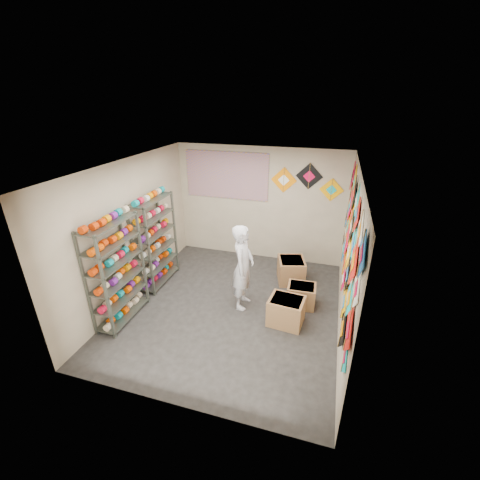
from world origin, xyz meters
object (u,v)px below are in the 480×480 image
(carton_a, at_px, (286,311))
(carton_c, at_px, (291,270))
(shelf_rack_back, at_px, (155,242))
(shelf_rack_front, at_px, (117,272))
(carton_b, at_px, (301,295))
(shopkeeper, at_px, (243,267))

(carton_a, relative_size, carton_c, 1.00)
(shelf_rack_back, xyz_separation_m, carton_a, (2.87, -0.61, -0.70))
(carton_a, bearing_deg, shelf_rack_front, -160.72)
(shelf_rack_front, relative_size, shelf_rack_back, 1.00)
(shelf_rack_back, xyz_separation_m, carton_c, (2.75, 0.82, -0.69))
(shelf_rack_back, distance_m, carton_c, 2.95)
(shelf_rack_front, relative_size, carton_b, 3.61)
(shelf_rack_back, relative_size, carton_a, 3.18)
(carton_a, height_order, carton_b, carton_a)
(shopkeeper, xyz_separation_m, carton_a, (0.88, -0.31, -0.58))
(shopkeeper, bearing_deg, shelf_rack_back, 80.41)
(carton_c, bearing_deg, shopkeeper, -139.58)
(shopkeeper, distance_m, carton_a, 1.10)
(carton_b, xyz_separation_m, carton_c, (-0.32, 0.82, 0.05))
(shelf_rack_front, distance_m, shelf_rack_back, 1.30)
(carton_b, bearing_deg, carton_c, 108.53)
(carton_a, xyz_separation_m, carton_b, (0.20, 0.62, -0.03))
(shelf_rack_front, height_order, carton_b, shelf_rack_front)
(carton_b, bearing_deg, carton_a, -110.21)
(shopkeeper, xyz_separation_m, carton_b, (1.08, 0.31, -0.61))
(carton_c, bearing_deg, carton_a, -100.71)
(shopkeeper, height_order, carton_c, shopkeeper)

